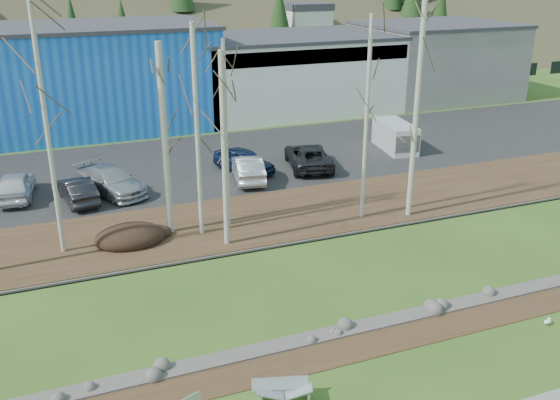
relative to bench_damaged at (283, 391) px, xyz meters
name	(u,v)px	position (x,y,z in m)	size (l,w,h in m)	color
ground	(404,375)	(4.29, -0.30, -0.40)	(200.00, 200.00, 0.00)	#2F4918
dirt_strip	(373,342)	(4.29, 1.80, -0.38)	(80.00, 1.80, 0.03)	#382616
near_bank_rocks	(360,328)	(4.29, 2.80, -0.40)	(80.00, 0.80, 0.50)	#47423D
river	(314,280)	(4.29, 6.90, -0.40)	(80.00, 8.00, 0.90)	black
far_bank_rocks	(280,243)	(4.29, 11.00, -0.40)	(80.00, 0.80, 0.46)	#47423D
far_bank	(257,219)	(4.29, 14.20, -0.32)	(80.00, 7.00, 0.15)	#382616
parking_lot	(205,164)	(4.29, 24.70, -0.33)	(80.00, 14.00, 0.14)	black
building_blue	(86,76)	(-1.71, 38.70, 3.76)	(20.40, 12.24, 8.30)	blue
building_white	(289,72)	(16.29, 38.68, 3.01)	(18.36, 12.24, 6.80)	silver
building_grey	(434,60)	(32.29, 38.70, 3.26)	(14.28, 12.24, 7.30)	slate
bench_damaged	(283,391)	(0.00, 0.00, 0.00)	(1.86, 1.04, 0.79)	#B8BABD
seagull	(548,322)	(11.05, 0.32, -0.25)	(0.37, 0.19, 0.28)	gold
dirt_mound	(130,236)	(-2.55, 13.53, 0.09)	(3.43, 2.42, 0.67)	black
birch_1	(47,131)	(-5.67, 13.73, 5.59)	(0.21, 0.21, 11.68)	beige
birch_2	(165,142)	(-0.43, 14.10, 4.48)	(0.32, 0.32, 9.46)	beige
birch_3	(197,134)	(1.00, 13.36, 4.92)	(0.23, 0.23, 10.33)	beige
birch_4	(224,152)	(1.81, 11.69, 4.38)	(0.26, 0.26, 9.25)	beige
birch_5	(226,136)	(2.60, 13.94, 4.48)	(0.20, 0.20, 9.47)	beige
birch_6	(366,121)	(9.56, 12.25, 5.02)	(0.20, 0.20, 10.53)	beige
birch_7	(416,110)	(12.04, 11.55, 5.53)	(0.28, 0.28, 11.56)	beige
car_0	(16,185)	(-7.65, 22.14, 0.54)	(1.88, 4.66, 1.59)	silver
car_1	(78,190)	(-4.39, 20.20, 0.45)	(1.50, 4.30, 1.42)	black
car_2	(111,181)	(-2.44, 20.93, 0.52)	(2.19, 5.39, 1.56)	#929699
car_3	(244,160)	(6.13, 21.85, 0.51)	(1.82, 4.53, 1.54)	#162444
car_4	(248,168)	(5.83, 20.20, 0.53)	(1.67, 4.78, 1.57)	#ACABAE
car_5	(308,156)	(10.42, 21.16, 0.52)	(2.58, 5.60, 1.56)	black
van_white	(396,137)	(18.00, 22.51, 0.73)	(2.56, 4.74, 1.97)	silver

